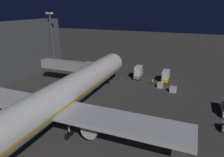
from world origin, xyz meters
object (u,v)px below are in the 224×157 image
object	(u,v)px
ground_crew_by_belt_loader	(152,82)
traffic_cone_nose_starboard	(109,77)
apron_floodlight_mast	(52,38)
catering_truck	(166,76)
baggage_container_far_row	(173,89)
baggage_container_near_belt	(160,85)
airliner_at_gate	(53,102)
ops_van	(139,72)
traffic_cone_nose_port	(121,78)
jet_bridge	(72,66)

from	to	relation	value
ground_crew_by_belt_loader	traffic_cone_nose_starboard	xyz separation A→B (m)	(14.91, -1.59, -0.75)
apron_floodlight_mast	catering_truck	size ratio (longest dim) A/B	3.90
baggage_container_far_row	ground_crew_by_belt_loader	bearing A→B (deg)	-26.67
baggage_container_near_belt	ground_crew_by_belt_loader	world-z (taller)	ground_crew_by_belt_loader
catering_truck	traffic_cone_nose_starboard	bearing A→B (deg)	9.83
baggage_container_far_row	baggage_container_near_belt	bearing A→B (deg)	-28.92
airliner_at_gate	baggage_container_near_belt	world-z (taller)	airliner_at_gate
catering_truck	baggage_container_far_row	distance (m)	8.63
apron_floodlight_mast	ops_van	bearing A→B (deg)	-178.62
airliner_at_gate	traffic_cone_nose_starboard	distance (m)	32.34
ops_van	baggage_container_near_belt	size ratio (longest dim) A/B	2.69
catering_truck	traffic_cone_nose_port	world-z (taller)	catering_truck
jet_bridge	catering_truck	distance (m)	29.15
traffic_cone_nose_port	airliner_at_gate	bearing A→B (deg)	86.05
baggage_container_near_belt	traffic_cone_nose_starboard	size ratio (longest dim) A/B	3.41
airliner_at_gate	ops_van	xyz separation A→B (m)	(-7.22, -34.52, -3.45)
airliner_at_gate	traffic_cone_nose_port	distance (m)	32.34
ops_van	ground_crew_by_belt_loader	distance (m)	7.04
ground_crew_by_belt_loader	catering_truck	bearing A→B (deg)	-124.34
airliner_at_gate	traffic_cone_nose_port	xyz separation A→B (m)	(-2.20, -31.83, -5.27)
airliner_at_gate	baggage_container_near_belt	distance (m)	33.26
airliner_at_gate	ops_van	distance (m)	35.44
airliner_at_gate	baggage_container_far_row	xyz separation A→B (m)	(-19.11, -27.03, -4.79)
ground_crew_by_belt_loader	jet_bridge	bearing A→B (deg)	20.20
apron_floodlight_mast	traffic_cone_nose_starboard	size ratio (longest dim) A/B	37.29
ops_van	baggage_container_far_row	bearing A→B (deg)	147.80
traffic_cone_nose_starboard	apron_floodlight_mast	bearing A→B (deg)	-4.66
apron_floodlight_mast	ground_crew_by_belt_loader	xyz separation A→B (m)	(-38.21, 3.48, -10.70)
catering_truck	traffic_cone_nose_port	size ratio (longest dim) A/B	9.55
baggage_container_near_belt	baggage_container_far_row	bearing A→B (deg)	151.08
jet_bridge	baggage_container_far_row	distance (m)	29.81
catering_truck	baggage_container_near_belt	distance (m)	5.97
baggage_container_far_row	ops_van	bearing A→B (deg)	-32.20
ops_van	ground_crew_by_belt_loader	xyz separation A→B (m)	(-5.49, 4.27, -1.07)
ops_van	baggage_container_near_belt	world-z (taller)	ops_van
catering_truck	traffic_cone_nose_port	distance (m)	14.19
airliner_at_gate	traffic_cone_nose_starboard	xyz separation A→B (m)	(2.20, -31.83, -5.27)
ground_crew_by_belt_loader	traffic_cone_nose_port	bearing A→B (deg)	-8.58
jet_bridge	traffic_cone_nose_starboard	bearing A→B (deg)	-127.73
apron_floodlight_mast	jet_bridge	bearing A→B (deg)	143.00
apron_floodlight_mast	baggage_container_near_belt	size ratio (longest dim) A/B	10.93
catering_truck	baggage_container_near_belt	xyz separation A→B (m)	(0.68, 5.82, -1.15)
ops_van	catering_truck	world-z (taller)	ops_van
jet_bridge	apron_floodlight_mast	size ratio (longest dim) A/B	0.87
jet_bridge	ops_van	bearing A→B (deg)	-143.63
ops_van	catering_truck	bearing A→B (deg)	-176.99
apron_floodlight_mast	ground_crew_by_belt_loader	bearing A→B (deg)	174.79
baggage_container_far_row	traffic_cone_nose_starboard	bearing A→B (deg)	-12.69
catering_truck	traffic_cone_nose_port	xyz separation A→B (m)	(13.75, 3.15, -1.59)
catering_truck	baggage_container_far_row	xyz separation A→B (m)	(-3.17, 7.95, -1.11)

